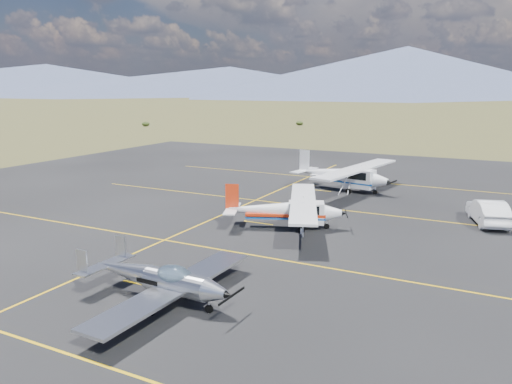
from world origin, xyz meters
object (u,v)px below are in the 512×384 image
Objects in this scene: aircraft_low_wing at (161,279)px; aircraft_plain at (343,174)px; sedan at (488,212)px; aircraft_cessna at (286,209)px.

aircraft_plain is (-0.14, 23.83, 0.42)m from aircraft_low_wing.
aircraft_plain is 12.33m from sedan.
aircraft_cessna is at bearing 14.53° from sedan.
aircraft_cessna is 12.19m from aircraft_plain.
sedan is (10.95, -5.64, -0.57)m from aircraft_plain.
aircraft_plain is at bearing -44.26° from sedan.
aircraft_low_wing is 23.84m from aircraft_plain.
sedan is at bearing 9.81° from aircraft_cessna.
aircraft_cessna reaches higher than sedan.
sedan is (10.66, 6.55, -0.40)m from aircraft_cessna.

